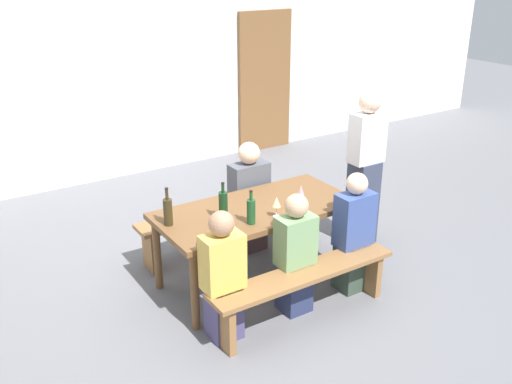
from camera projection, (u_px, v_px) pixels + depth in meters
ground_plane at (256, 280)px, 5.43m from camera, size 24.00×24.00×0.00m
back_wall at (114, 58)px, 7.47m from camera, size 14.00×0.20×3.20m
wooden_door at (265, 82)px, 8.70m from camera, size 0.90×0.06×2.10m
tasting_table at (256, 216)px, 5.17m from camera, size 1.80×0.86×0.75m
bench_near at (304, 282)px, 4.73m from camera, size 1.70×0.30×0.45m
bench_far at (217, 219)px, 5.86m from camera, size 1.70×0.30×0.45m
wine_bottle_0 at (223, 205)px, 4.87m from camera, size 0.08×0.08×0.34m
wine_bottle_1 at (251, 211)px, 4.79m from camera, size 0.07×0.07×0.30m
wine_bottle_2 at (168, 211)px, 4.76m from camera, size 0.08×0.08×0.33m
wine_glass_0 at (301, 191)px, 5.16m from camera, size 0.07×0.07×0.19m
wine_glass_1 at (277, 202)px, 4.91m from camera, size 0.07×0.07×0.18m
seated_guest_near_0 at (223, 279)px, 4.44m from camera, size 0.32×0.24×1.10m
seated_guest_near_1 at (295, 256)px, 4.79m from camera, size 0.32×0.24×1.08m
seated_guest_near_2 at (353, 235)px, 5.10m from camera, size 0.34×0.24×1.13m
seated_guest_far_0 at (249, 199)px, 5.81m from camera, size 0.40×0.24×1.16m
standing_host at (365, 171)px, 5.83m from camera, size 0.35×0.24×1.63m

